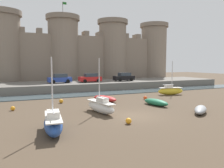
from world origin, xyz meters
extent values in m
plane|color=#4C3D2D|center=(0.00, 0.00, 0.00)|extent=(160.00, 160.00, 0.00)
cube|color=#47565B|center=(0.00, 15.27, 0.05)|extent=(80.00, 4.50, 0.10)
cube|color=#666059|center=(0.00, 22.52, 0.68)|extent=(59.97, 10.00, 1.37)
cube|color=gray|center=(0.00, 32.21, 5.52)|extent=(47.97, 2.80, 11.05)
cylinder|color=gray|center=(-11.99, 32.21, 7.14)|extent=(6.57, 6.57, 14.27)
cylinder|color=#796B5D|center=(-11.99, 32.21, 14.77)|extent=(7.36, 7.36, 1.00)
cylinder|color=gray|center=(0.00, 32.21, 7.14)|extent=(6.57, 6.57, 14.27)
cylinder|color=#796B5D|center=(0.00, 32.21, 14.77)|extent=(7.36, 7.36, 1.00)
cylinder|color=#4C4742|center=(0.00, 32.21, 16.77)|extent=(0.10, 0.10, 3.00)
cube|color=#19591E|center=(0.45, 32.21, 17.97)|extent=(0.80, 0.04, 0.50)
cylinder|color=gray|center=(11.99, 32.21, 7.14)|extent=(6.57, 6.57, 14.27)
cylinder|color=#796B5D|center=(11.99, 32.21, 14.77)|extent=(7.36, 7.36, 1.00)
cylinder|color=gray|center=(23.99, 32.21, 7.14)|extent=(6.57, 6.57, 14.27)
cylinder|color=#796B5D|center=(23.99, 32.21, 14.77)|extent=(7.36, 7.36, 1.00)
cube|color=gray|center=(-8.49, 32.21, 11.60)|extent=(1.10, 2.52, 1.10)
cube|color=gray|center=(-5.09, 32.21, 11.60)|extent=(1.10, 2.52, 1.10)
cube|color=gray|center=(5.09, 32.21, 11.60)|extent=(1.10, 2.52, 1.10)
cube|color=gray|center=(8.49, 32.21, 11.60)|extent=(1.10, 2.52, 1.10)
cube|color=gray|center=(15.28, 32.21, 11.60)|extent=(1.10, 2.52, 1.10)
cube|color=gray|center=(18.67, 32.21, 11.60)|extent=(1.10, 2.52, 1.10)
ellipsoid|color=yellow|center=(11.74, 9.70, 0.57)|extent=(4.13, 1.86, 1.14)
cube|color=silver|center=(11.74, 9.70, 1.10)|extent=(3.63, 1.61, 0.08)
cube|color=silver|center=(11.44, 9.76, 1.36)|extent=(1.24, 0.89, 0.44)
cylinder|color=silver|center=(11.93, 9.65, 3.14)|extent=(0.10, 0.10, 4.01)
cylinder|color=silver|center=(11.35, 9.78, 1.59)|extent=(1.78, 0.47, 0.08)
ellipsoid|color=red|center=(0.29, 8.31, 0.37)|extent=(2.77, 4.17, 0.74)
ellipsoid|color=#F23939|center=(0.29, 8.31, 0.43)|extent=(2.21, 3.40, 0.41)
cube|color=beige|center=(0.39, 8.04, 0.47)|extent=(1.25, 0.63, 0.06)
cube|color=beige|center=(-0.25, 9.74, 0.45)|extent=(0.86, 0.55, 0.08)
ellipsoid|color=silver|center=(-2.48, 2.49, 0.56)|extent=(1.87, 4.61, 1.11)
cube|color=silver|center=(-2.48, 2.49, 1.07)|extent=(1.61, 4.05, 0.08)
cube|color=silver|center=(-2.41, 2.16, 1.33)|extent=(0.90, 1.36, 0.44)
cylinder|color=silver|center=(-2.52, 2.71, 3.21)|extent=(0.10, 0.10, 4.21)
cylinder|color=silver|center=(-2.39, 2.05, 1.56)|extent=(0.46, 2.00, 0.08)
ellipsoid|color=gray|center=(6.34, -1.53, 0.34)|extent=(3.36, 3.03, 0.68)
ellipsoid|color=silver|center=(6.34, -1.53, 0.40)|extent=(2.73, 2.45, 0.38)
cube|color=beige|center=(6.14, -1.70, 0.44)|extent=(0.73, 0.82, 0.06)
cube|color=beige|center=(7.39, -0.67, 0.42)|extent=(0.59, 0.63, 0.08)
ellipsoid|color=#234793|center=(-7.66, -1.94, 0.59)|extent=(1.69, 4.58, 1.18)
cube|color=silver|center=(-7.66, -1.94, 1.14)|extent=(1.45, 4.02, 0.08)
cube|color=silver|center=(-7.69, -2.27, 1.40)|extent=(0.93, 1.33, 0.44)
cylinder|color=silver|center=(-7.63, -1.72, 3.22)|extent=(0.10, 0.10, 4.07)
cylinder|color=silver|center=(-7.70, -2.38, 1.63)|extent=(0.29, 2.01, 0.08)
ellipsoid|color=#1E6B47|center=(4.69, 3.51, 0.37)|extent=(1.80, 3.74, 0.73)
ellipsoid|color=#339266|center=(4.69, 3.51, 0.43)|extent=(1.43, 3.06, 0.40)
cube|color=beige|center=(4.73, 3.24, 0.47)|extent=(1.06, 0.37, 0.06)
cube|color=beige|center=(4.46, 4.89, 0.45)|extent=(0.71, 0.39, 0.08)
sphere|color=#E04C1E|center=(5.73, 7.40, 0.24)|extent=(0.48, 0.48, 0.48)
sphere|color=orange|center=(-5.01, 9.28, 0.25)|extent=(0.50, 0.50, 0.50)
sphere|color=orange|center=(-1.84, -2.10, 0.24)|extent=(0.49, 0.49, 0.49)
sphere|color=orange|center=(-10.33, 7.03, 0.23)|extent=(0.46, 0.46, 0.46)
cube|color=red|center=(2.59, 21.27, 1.97)|extent=(4.14, 1.81, 0.80)
cube|color=#2D3842|center=(2.74, 21.27, 2.67)|extent=(2.29, 1.55, 0.64)
cylinder|color=black|center=(1.34, 20.38, 1.69)|extent=(0.64, 0.20, 0.64)
cylinder|color=black|center=(1.29, 22.08, 1.69)|extent=(0.64, 0.20, 0.64)
cylinder|color=black|center=(3.88, 20.45, 1.69)|extent=(0.64, 0.20, 0.64)
cylinder|color=black|center=(3.83, 22.15, 1.69)|extent=(0.64, 0.20, 0.64)
cube|color=black|center=(9.56, 21.28, 1.97)|extent=(4.14, 1.81, 0.80)
cube|color=#2D3842|center=(9.71, 21.29, 2.67)|extent=(2.29, 1.55, 0.64)
cylinder|color=black|center=(8.31, 20.40, 1.69)|extent=(0.64, 0.20, 0.64)
cylinder|color=black|center=(8.26, 22.10, 1.69)|extent=(0.64, 0.20, 0.64)
cylinder|color=black|center=(10.85, 20.47, 1.69)|extent=(0.64, 0.20, 0.64)
cylinder|color=black|center=(10.80, 22.17, 1.69)|extent=(0.64, 0.20, 0.64)
cube|color=#263F99|center=(-2.89, 21.78, 1.97)|extent=(4.14, 1.81, 0.80)
cube|color=#2D3842|center=(-2.74, 21.78, 2.67)|extent=(2.29, 1.55, 0.64)
cylinder|color=black|center=(-4.14, 20.90, 1.69)|extent=(0.64, 0.20, 0.64)
cylinder|color=black|center=(-4.18, 22.60, 1.69)|extent=(0.64, 0.20, 0.64)
cylinder|color=black|center=(-1.59, 20.96, 1.69)|extent=(0.64, 0.20, 0.64)
cylinder|color=black|center=(-1.64, 22.66, 1.69)|extent=(0.64, 0.20, 0.64)
camera|label=1|loc=(-9.87, -17.10, 4.79)|focal=35.00mm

